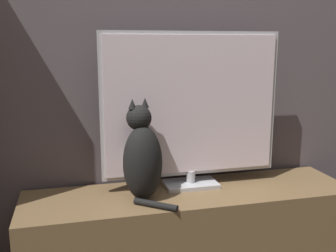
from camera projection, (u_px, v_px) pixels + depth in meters
wall_back at (177, 16)px, 1.97m from camera, size 4.80×0.05×2.60m
tv_stand at (190, 236)px, 1.94m from camera, size 1.59×0.42×0.46m
tv at (191, 108)px, 1.90m from camera, size 0.88×0.16×0.76m
cat at (142, 158)px, 1.77m from camera, size 0.23×0.29×0.46m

